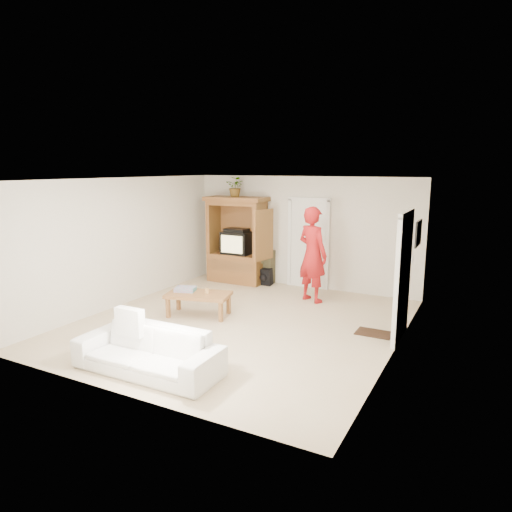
{
  "coord_description": "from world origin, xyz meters",
  "views": [
    {
      "loc": [
        3.95,
        -6.9,
        2.81
      ],
      "look_at": [
        0.01,
        0.6,
        1.15
      ],
      "focal_mm": 32.0,
      "sensor_mm": 36.0,
      "label": 1
    }
  ],
  "objects_px": {
    "man": "(312,254)",
    "coffee_table": "(198,296)",
    "sofa": "(148,351)",
    "armoire": "(238,246)"
  },
  "relations": [
    {
      "from": "man",
      "to": "coffee_table",
      "type": "relative_size",
      "value": 1.53
    },
    {
      "from": "man",
      "to": "sofa",
      "type": "distance_m",
      "value": 4.41
    },
    {
      "from": "armoire",
      "to": "man",
      "type": "bearing_deg",
      "value": -17.82
    },
    {
      "from": "man",
      "to": "sofa",
      "type": "height_order",
      "value": "man"
    },
    {
      "from": "coffee_table",
      "to": "man",
      "type": "bearing_deg",
      "value": 36.67
    },
    {
      "from": "armoire",
      "to": "coffee_table",
      "type": "distance_m",
      "value": 2.78
    },
    {
      "from": "armoire",
      "to": "coffee_table",
      "type": "bearing_deg",
      "value": -76.07
    },
    {
      "from": "sofa",
      "to": "coffee_table",
      "type": "distance_m",
      "value": 2.48
    },
    {
      "from": "armoire",
      "to": "sofa",
      "type": "bearing_deg",
      "value": -73.93
    },
    {
      "from": "man",
      "to": "coffee_table",
      "type": "xyz_separation_m",
      "value": [
        -1.56,
        -1.93,
        -0.62
      ]
    }
  ]
}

